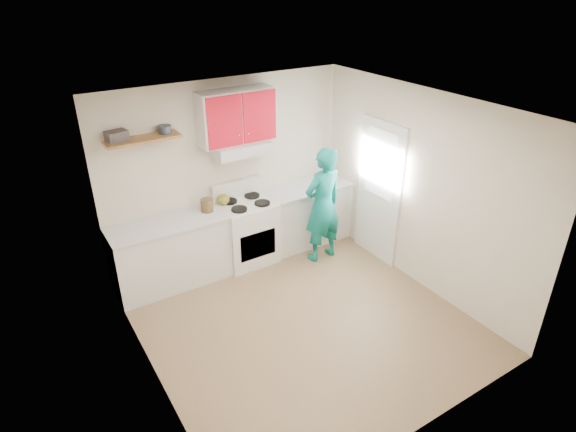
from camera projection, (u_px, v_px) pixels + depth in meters
floor at (302, 319)px, 5.89m from camera, size 3.80×3.80×0.00m
ceiling at (305, 110)px, 4.70m from camera, size 3.60×3.80×0.04m
back_wall at (228, 172)px, 6.72m from camera, size 3.60×0.04×2.60m
front_wall at (434, 321)px, 3.87m from camera, size 3.60×0.04×2.60m
left_wall at (142, 276)px, 4.44m from camera, size 0.04×3.80×2.60m
right_wall at (419, 191)px, 6.15m from camera, size 0.04×3.80×2.60m
door at (379, 192)px, 6.79m from camera, size 0.05×0.85×2.05m
door_glass at (380, 164)px, 6.58m from camera, size 0.01×0.55×0.95m
counter_left at (171, 254)px, 6.39m from camera, size 1.52×0.60×0.90m
counter_right at (306, 214)px, 7.43m from camera, size 1.32×0.60×0.90m
stove at (247, 232)px, 6.91m from camera, size 0.76×0.65×0.92m
range_hood at (240, 148)px, 6.43m from camera, size 0.76×0.44×0.15m
upper_cabinets at (236, 116)px, 6.27m from camera, size 1.02×0.33×0.70m
shelf at (143, 139)px, 5.74m from camera, size 0.90×0.30×0.04m
books at (117, 136)px, 5.59m from camera, size 0.26×0.21×0.12m
tin at (165, 129)px, 5.87m from camera, size 0.21×0.21×0.10m
kettle at (223, 199)px, 6.63m from camera, size 0.23×0.23×0.15m
crock at (207, 206)px, 6.44m from camera, size 0.20×0.20×0.20m
cutting_board at (294, 192)px, 7.07m from camera, size 0.38×0.32×0.02m
silicone_mat at (328, 184)px, 7.35m from camera, size 0.36×0.31×0.01m
person at (323, 205)px, 6.79m from camera, size 0.65×0.45×1.71m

